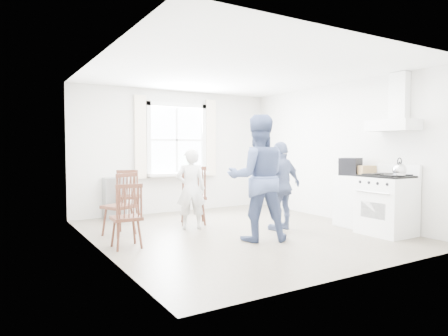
% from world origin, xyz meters
% --- Properties ---
extents(room_shell, '(4.62, 5.12, 2.64)m').
position_xyz_m(room_shell, '(0.00, 0.00, 1.30)').
color(room_shell, '#766B5A').
rests_on(room_shell, ground).
extents(window_assembly, '(1.88, 0.24, 1.70)m').
position_xyz_m(window_assembly, '(0.00, 2.45, 1.46)').
color(window_assembly, white).
rests_on(window_assembly, room_shell).
extents(range_hood, '(0.45, 0.76, 0.94)m').
position_xyz_m(range_hood, '(2.07, -1.35, 1.90)').
color(range_hood, silver).
rests_on(range_hood, room_shell).
extents(shelf_unit, '(0.40, 0.30, 0.80)m').
position_xyz_m(shelf_unit, '(-1.40, 2.33, 0.40)').
color(shelf_unit, gray).
rests_on(shelf_unit, ground).
extents(gas_stove, '(0.68, 0.76, 1.12)m').
position_xyz_m(gas_stove, '(1.91, -1.35, 0.48)').
color(gas_stove, white).
rests_on(gas_stove, ground).
extents(kettle, '(0.20, 0.20, 0.29)m').
position_xyz_m(kettle, '(1.83, -1.62, 1.05)').
color(kettle, silver).
rests_on(kettle, gas_stove).
extents(low_cabinet, '(0.50, 0.55, 0.90)m').
position_xyz_m(low_cabinet, '(1.98, -0.65, 0.45)').
color(low_cabinet, silver).
rests_on(low_cabinet, ground).
extents(stereo_stack, '(0.43, 0.41, 0.31)m').
position_xyz_m(stereo_stack, '(1.95, -0.58, 1.05)').
color(stereo_stack, black).
rests_on(stereo_stack, low_cabinet).
extents(cardboard_box, '(0.32, 0.26, 0.18)m').
position_xyz_m(cardboard_box, '(2.04, -0.83, 0.99)').
color(cardboard_box, tan).
rests_on(cardboard_box, low_cabinet).
extents(windsor_chair_a, '(0.40, 0.39, 0.91)m').
position_xyz_m(windsor_chair_a, '(-1.90, -0.12, 0.55)').
color(windsor_chair_a, '#3F1E14').
rests_on(windsor_chair_a, ground).
extents(windsor_chair_b, '(0.58, 0.57, 1.06)m').
position_xyz_m(windsor_chair_b, '(-0.37, 0.93, 0.65)').
color(windsor_chair_b, '#3F1E14').
rests_on(windsor_chair_b, ground).
extents(windsor_chair_c, '(0.56, 0.55, 1.00)m').
position_xyz_m(windsor_chair_c, '(-1.71, 0.72, 0.61)').
color(windsor_chair_c, '#3F1E14').
rests_on(windsor_chair_c, ground).
extents(person_left, '(0.65, 0.65, 1.37)m').
position_xyz_m(person_left, '(-0.57, 0.65, 0.68)').
color(person_left, silver).
rests_on(person_left, ground).
extents(person_mid, '(1.20, 1.20, 1.88)m').
position_xyz_m(person_mid, '(-0.08, -0.61, 0.94)').
color(person_mid, '#41507A').
rests_on(person_mid, ground).
extents(person_right, '(1.00, 1.00, 1.49)m').
position_xyz_m(person_right, '(0.71, -0.20, 0.74)').
color(person_right, navy).
rests_on(person_right, ground).
extents(potted_plant, '(0.21, 0.21, 0.32)m').
position_xyz_m(potted_plant, '(0.24, 2.36, 1.01)').
color(potted_plant, '#2F6B36').
rests_on(potted_plant, window_assembly).
extents(windsor_chair_d, '(0.55, 0.54, 0.98)m').
position_xyz_m(windsor_chair_d, '(-1.26, 1.90, 0.60)').
color(windsor_chair_d, '#3F1E14').
rests_on(windsor_chair_d, ground).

